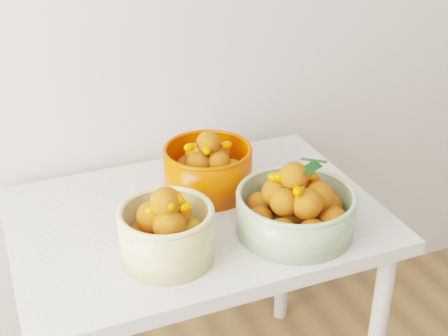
{
  "coord_description": "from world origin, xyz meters",
  "views": [
    {
      "loc": [
        -0.72,
        0.23,
        1.68
      ],
      "look_at": [
        -0.19,
        1.52,
        0.92
      ],
      "focal_mm": 50.0,
      "sensor_mm": 36.0,
      "label": 1
    }
  ],
  "objects_px": {
    "bowl_green": "(296,208)",
    "table": "(197,242)",
    "bowl_cream": "(166,231)",
    "bowl_orange": "(208,168)"
  },
  "relations": [
    {
      "from": "table",
      "to": "bowl_orange",
      "type": "xyz_separation_m",
      "value": [
        0.08,
        0.11,
        0.17
      ]
    },
    {
      "from": "bowl_green",
      "to": "table",
      "type": "bearing_deg",
      "value": 140.36
    },
    {
      "from": "table",
      "to": "bowl_cream",
      "type": "distance_m",
      "value": 0.27
    },
    {
      "from": "bowl_cream",
      "to": "bowl_green",
      "type": "bearing_deg",
      "value": -2.31
    },
    {
      "from": "table",
      "to": "bowl_cream",
      "type": "height_order",
      "value": "bowl_cream"
    },
    {
      "from": "bowl_cream",
      "to": "bowl_orange",
      "type": "bearing_deg",
      "value": 52.15
    },
    {
      "from": "bowl_green",
      "to": "bowl_orange",
      "type": "relative_size",
      "value": 1.18
    },
    {
      "from": "bowl_cream",
      "to": "bowl_green",
      "type": "distance_m",
      "value": 0.35
    },
    {
      "from": "bowl_cream",
      "to": "bowl_orange",
      "type": "xyz_separation_m",
      "value": [
        0.21,
        0.27,
        -0.0
      ]
    },
    {
      "from": "bowl_cream",
      "to": "bowl_green",
      "type": "xyz_separation_m",
      "value": [
        0.35,
        -0.01,
        -0.01
      ]
    }
  ]
}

